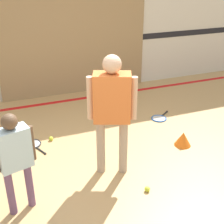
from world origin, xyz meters
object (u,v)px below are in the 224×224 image
person_instructor (112,104)px  racket_second_spare (159,118)px  tennis_ball_near_instructor (147,189)px  tennis_ball_by_spare_racket (15,137)px  training_cone (183,139)px  tennis_ball_stray_left (51,139)px  racket_spare_on_floor (32,145)px  person_student_left (14,154)px  tennis_ball_stray_right (17,149)px

person_instructor → racket_second_spare: bearing=61.9°
tennis_ball_near_instructor → tennis_ball_by_spare_racket: bearing=126.2°
person_instructor → training_cone: 1.49m
racket_second_spare → tennis_ball_stray_left: tennis_ball_stray_left is taller
racket_second_spare → training_cone: size_ratio=1.90×
racket_spare_on_floor → tennis_ball_stray_left: size_ratio=8.17×
racket_spare_on_floor → tennis_ball_near_instructor: tennis_ball_near_instructor is taller
racket_spare_on_floor → tennis_ball_by_spare_racket: tennis_ball_by_spare_racket is taller
person_instructor → racket_spare_on_floor: bearing=152.8°
tennis_ball_stray_left → person_student_left: bearing=-113.2°
tennis_ball_by_spare_racket → tennis_ball_stray_left: size_ratio=1.00×
tennis_ball_by_spare_racket → racket_second_spare: bearing=-4.7°
racket_second_spare → tennis_ball_near_instructor: (-1.07, -1.64, 0.02)m
racket_second_spare → tennis_ball_by_spare_racket: 2.42m
tennis_ball_near_instructor → tennis_ball_by_spare_racket: (-1.34, 1.83, 0.00)m
training_cone → racket_spare_on_floor: bearing=158.9°
racket_second_spare → tennis_ball_stray_left: (-1.91, -0.06, 0.02)m
person_student_left → tennis_ball_stray_left: (0.57, 1.34, -0.69)m
person_student_left → racket_second_spare: person_student_left is taller
tennis_ball_near_instructor → tennis_ball_stray_left: size_ratio=1.00×
racket_second_spare → tennis_ball_stray_left: bearing=146.7°
tennis_ball_near_instructor → tennis_ball_stray_left: same height
person_student_left → racket_second_spare: bearing=13.7°
person_student_left → tennis_ball_stray_left: size_ratio=17.68×
tennis_ball_by_spare_racket → tennis_ball_stray_left: same height
tennis_ball_near_instructor → tennis_ball_stray_right: same height
person_instructor → person_student_left: 1.23m
racket_second_spare → tennis_ball_stray_left: size_ratio=7.12×
tennis_ball_stray_right → tennis_ball_stray_left: bearing=11.2°
person_student_left → person_instructor: bearing=-1.7°
racket_spare_on_floor → tennis_ball_stray_left: 0.29m
tennis_ball_stray_right → training_cone: 2.43m
racket_second_spare → training_cone: (-0.11, -0.90, 0.10)m
person_instructor → tennis_ball_stray_left: bearing=141.4°
tennis_ball_stray_left → training_cone: bearing=-25.0°
racket_second_spare → tennis_ball_stray_right: bearing=148.7°
person_instructor → tennis_ball_stray_right: 1.73m
person_instructor → person_student_left: bearing=-144.2°
racket_spare_on_floor → tennis_ball_stray_right: bearing=-97.2°
person_instructor → tennis_ball_near_instructor: person_instructor is taller
tennis_ball_stray_left → training_cone: (1.80, -0.84, 0.07)m
racket_spare_on_floor → tennis_ball_by_spare_racket: size_ratio=8.17×
training_cone → person_student_left: bearing=-168.1°
tennis_ball_near_instructor → tennis_ball_by_spare_racket: 2.27m
person_instructor → training_cone: bearing=31.6°
tennis_ball_by_spare_racket → tennis_ball_stray_right: (-0.02, -0.36, 0.00)m
tennis_ball_near_instructor → tennis_ball_by_spare_racket: size_ratio=1.00×
person_instructor → racket_second_spare: size_ratio=3.30×
tennis_ball_near_instructor → training_cone: bearing=37.6°
person_student_left → tennis_ball_stray_right: size_ratio=17.68×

